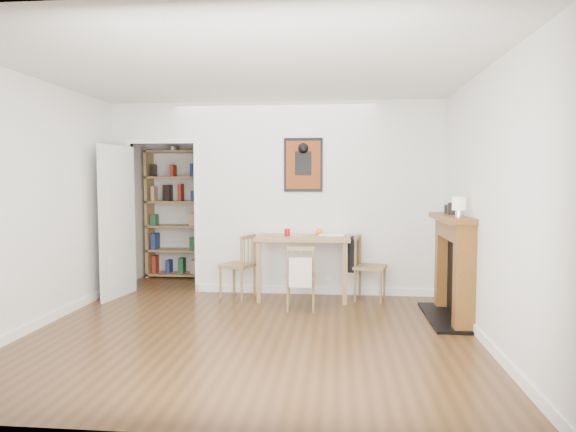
# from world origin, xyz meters

# --- Properties ---
(ground) EXTENTS (5.20, 5.20, 0.00)m
(ground) POSITION_xyz_m (0.00, 0.00, 0.00)
(ground) COLOR #56351B
(ground) RESTS_ON ground
(room_shell) EXTENTS (5.20, 5.20, 5.20)m
(room_shell) POSITION_xyz_m (0.10, 1.34, 1.30)
(room_shell) COLOR silver
(room_shell) RESTS_ON ground
(dining_table) EXTENTS (1.21, 0.77, 0.82)m
(dining_table) POSITION_xyz_m (0.42, 1.10, 0.72)
(dining_table) COLOR #A5884D
(dining_table) RESTS_ON ground
(chair_left) EXTENTS (0.54, 0.54, 0.84)m
(chair_left) POSITION_xyz_m (-0.44, 1.05, 0.42)
(chair_left) COLOR olive
(chair_left) RESTS_ON ground
(chair_right) EXTENTS (0.55, 0.51, 0.84)m
(chair_right) POSITION_xyz_m (1.26, 1.06, 0.44)
(chair_right) COLOR olive
(chair_right) RESTS_ON ground
(chair_front) EXTENTS (0.41, 0.46, 0.78)m
(chair_front) POSITION_xyz_m (0.43, 0.49, 0.40)
(chair_front) COLOR olive
(chair_front) RESTS_ON ground
(bookshelf) EXTENTS (0.86, 0.34, 2.04)m
(bookshelf) POSITION_xyz_m (-1.73, 2.40, 1.01)
(bookshelf) COLOR #A5884D
(bookshelf) RESTS_ON ground
(fireplace) EXTENTS (0.45, 1.25, 1.16)m
(fireplace) POSITION_xyz_m (2.16, 0.25, 0.62)
(fireplace) COLOR brown
(fireplace) RESTS_ON ground
(red_glass) EXTENTS (0.08, 0.08, 0.10)m
(red_glass) POSITION_xyz_m (0.21, 1.03, 0.87)
(red_glass) COLOR maroon
(red_glass) RESTS_ON dining_table
(orange_fruit) EXTENTS (0.09, 0.09, 0.09)m
(orange_fruit) POSITION_xyz_m (0.62, 1.18, 0.87)
(orange_fruit) COLOR orange
(orange_fruit) RESTS_ON dining_table
(placemat) EXTENTS (0.44, 0.37, 0.00)m
(placemat) POSITION_xyz_m (0.27, 1.15, 0.83)
(placemat) COLOR beige
(placemat) RESTS_ON dining_table
(notebook) EXTENTS (0.35, 0.27, 0.02)m
(notebook) POSITION_xyz_m (0.79, 1.18, 0.83)
(notebook) COLOR white
(notebook) RESTS_ON dining_table
(mantel_lamp) EXTENTS (0.14, 0.14, 0.21)m
(mantel_lamp) POSITION_xyz_m (2.11, -0.11, 1.29)
(mantel_lamp) COLOR silver
(mantel_lamp) RESTS_ON fireplace
(ceramic_jar_a) EXTENTS (0.11, 0.11, 0.13)m
(ceramic_jar_a) POSITION_xyz_m (2.15, 0.37, 1.23)
(ceramic_jar_a) COLOR black
(ceramic_jar_a) RESTS_ON fireplace
(ceramic_jar_b) EXTENTS (0.08, 0.08, 0.10)m
(ceramic_jar_b) POSITION_xyz_m (2.14, 0.55, 1.21)
(ceramic_jar_b) COLOR black
(ceramic_jar_b) RESTS_ON fireplace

